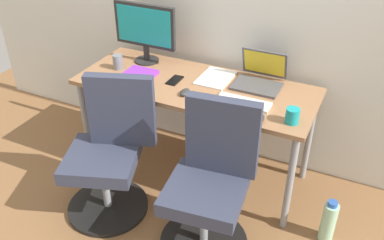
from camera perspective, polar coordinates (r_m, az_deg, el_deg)
name	(u,v)px	position (r m, az deg, el deg)	size (l,w,h in m)	color
ground_plane	(195,169)	(3.24, 0.38, -6.72)	(5.28, 5.28, 0.00)	brown
desk	(195,93)	(2.87, 0.43, 3.66)	(1.62, 0.64, 0.74)	#996B47
office_chair_left	(110,154)	(2.74, -11.11, -4.62)	(0.56, 0.56, 0.94)	black
office_chair_right	(210,186)	(2.46, 2.51, -8.91)	(0.54, 0.54, 0.94)	black
water_bottle_on_floor	(328,222)	(2.77, 18.05, -13.00)	(0.09, 0.09, 0.31)	#A5D8B2
desktop_monitor	(145,29)	(3.09, -6.41, 12.17)	(0.48, 0.18, 0.43)	#262626
open_laptop	(260,77)	(2.85, 9.20, 5.83)	(0.31, 0.29, 0.22)	#4C4C51
keyboard_by_monitor	(117,84)	(2.86, -10.12, 4.81)	(0.34, 0.12, 0.02)	silver
keyboard_by_laptop	(243,102)	(2.62, 6.98, 2.40)	(0.34, 0.12, 0.02)	silver
mouse_by_monitor	(184,92)	(2.70, -1.04, 3.83)	(0.06, 0.10, 0.03)	#2D2D2D
mouse_by_laptop	(259,118)	(2.46, 9.14, 0.25)	(0.06, 0.10, 0.03)	#2D2D2D
coffee_mug	(292,116)	(2.46, 13.48, 0.57)	(0.08, 0.08, 0.09)	teal
pen_cup	(118,62)	(3.07, -10.05, 7.78)	(0.07, 0.07, 0.10)	slate
phone_near_monitor	(175,80)	(2.87, -2.36, 5.42)	(0.07, 0.14, 0.01)	black
notebook	(141,73)	(2.97, -6.97, 6.33)	(0.21, 0.15, 0.03)	purple
paper_pile	(216,78)	(2.91, 3.23, 5.72)	(0.21, 0.30, 0.01)	white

